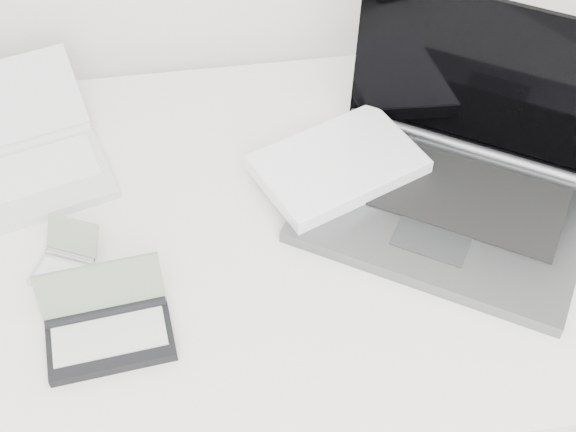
{
  "coord_description": "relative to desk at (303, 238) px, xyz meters",
  "views": [
    {
      "loc": [
        -0.14,
        0.73,
        1.7
      ],
      "look_at": [
        -0.03,
        1.51,
        0.79
      ],
      "focal_mm": 50.0,
      "sensor_mm": 36.0,
      "label": 1
    }
  ],
  "objects": [
    {
      "name": "desk",
      "position": [
        0.0,
        0.0,
        0.0
      ],
      "size": [
        1.6,
        0.8,
        0.73
      ],
      "color": "white",
      "rests_on": "ground"
    },
    {
      "name": "laptop_large",
      "position": [
        0.21,
        0.03,
        0.1
      ],
      "size": [
        0.58,
        0.51,
        0.3
      ],
      "rotation": [
        0.0,
        0.0,
        -0.56
      ],
      "color": "#5D6062",
      "rests_on": "desk"
    },
    {
      "name": "netbook_open_white",
      "position": [
        -0.44,
        0.18,
        0.07
      ],
      "size": [
        0.32,
        0.35,
        0.11
      ],
      "rotation": [
        0.0,
        0.0,
        0.28
      ],
      "color": "silver",
      "rests_on": "desk"
    },
    {
      "name": "pda_silver",
      "position": [
        -0.37,
        -0.05,
        0.06
      ],
      "size": [
        0.12,
        0.12,
        0.06
      ],
      "rotation": [
        0.0,
        0.0,
        -0.44
      ],
      "color": "silver",
      "rests_on": "desk"
    },
    {
      "name": "palmtop_charcoal",
      "position": [
        -0.3,
        -0.17,
        0.07
      ],
      "size": [
        0.19,
        0.14,
        0.1
      ],
      "rotation": [
        0.0,
        0.0,
        0.11
      ],
      "color": "black",
      "rests_on": "desk"
    }
  ]
}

